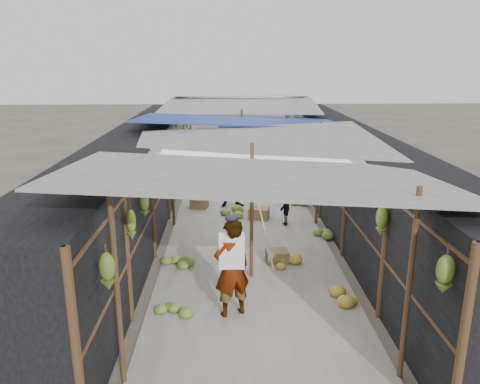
{
  "coord_description": "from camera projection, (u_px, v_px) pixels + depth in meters",
  "views": [
    {
      "loc": [
        -0.44,
        -5.2,
        4.02
      ],
      "look_at": [
        -0.17,
        4.6,
        1.25
      ],
      "focal_mm": 35.0,
      "sensor_mm": 36.0,
      "label": 1
    }
  ],
  "objects": [
    {
      "name": "ground",
      "position": [
        263.0,
        379.0,
        6.1
      ],
      "size": [
        80.0,
        80.0,
        0.0
      ],
      "primitive_type": "plane",
      "color": "#6B6356",
      "rests_on": "ground"
    },
    {
      "name": "aisle_slab",
      "position": [
        245.0,
        218.0,
        12.35
      ],
      "size": [
        3.6,
        16.0,
        0.02
      ],
      "primitive_type": "cube",
      "color": "#9E998E",
      "rests_on": "ground"
    },
    {
      "name": "stall_left",
      "position": [
        140.0,
        176.0,
        11.97
      ],
      "size": [
        1.4,
        15.0,
        2.3
      ],
      "primitive_type": "cube",
      "color": "black",
      "rests_on": "ground"
    },
    {
      "name": "stall_right",
      "position": [
        349.0,
        175.0,
        12.11
      ],
      "size": [
        1.4,
        15.0,
        2.3
      ],
      "primitive_type": "cube",
      "color": "black",
      "rests_on": "ground"
    },
    {
      "name": "crate_near",
      "position": [
        277.0,
        256.0,
        9.6
      ],
      "size": [
        0.47,
        0.39,
        0.26
      ],
      "primitive_type": "cube",
      "rotation": [
        0.0,
        0.0,
        0.08
      ],
      "color": "#93794B",
      "rests_on": "ground"
    },
    {
      "name": "crate_mid",
      "position": [
        259.0,
        213.0,
        12.23
      ],
      "size": [
        0.6,
        0.52,
        0.31
      ],
      "primitive_type": "cube",
      "rotation": [
        0.0,
        0.0,
        -0.22
      ],
      "color": "#93794B",
      "rests_on": "ground"
    },
    {
      "name": "crate_back",
      "position": [
        199.0,
        203.0,
        13.11
      ],
      "size": [
        0.53,
        0.47,
        0.29
      ],
      "primitive_type": "cube",
      "rotation": [
        0.0,
        0.0,
        -0.21
      ],
      "color": "#93794B",
      "rests_on": "ground"
    },
    {
      "name": "black_basin",
      "position": [
        287.0,
        181.0,
        15.77
      ],
      "size": [
        0.65,
        0.65,
        0.2
      ],
      "primitive_type": "cylinder",
      "color": "black",
      "rests_on": "ground"
    },
    {
      "name": "vendor_elderly",
      "position": [
        232.0,
        268.0,
        7.43
      ],
      "size": [
        0.71,
        0.61,
        1.66
      ],
      "primitive_type": "imported",
      "rotation": [
        0.0,
        0.0,
        3.56
      ],
      "color": "silver",
      "rests_on": "ground"
    },
    {
      "name": "shopper_blue",
      "position": [
        236.0,
        177.0,
        13.07
      ],
      "size": [
        0.94,
        0.79,
        1.72
      ],
      "primitive_type": "imported",
      "rotation": [
        0.0,
        0.0,
        0.18
      ],
      "color": "#224CAB",
      "rests_on": "ground"
    },
    {
      "name": "vendor_seated",
      "position": [
        285.0,
        209.0,
        11.68
      ],
      "size": [
        0.4,
        0.61,
        0.89
      ],
      "primitive_type": "imported",
      "rotation": [
        0.0,
        0.0,
        -1.44
      ],
      "color": "#47413D",
      "rests_on": "ground"
    },
    {
      "name": "market_canopy",
      "position": [
        245.0,
        125.0,
        12.03
      ],
      "size": [
        5.62,
        15.2,
        2.77
      ],
      "color": "brown",
      "rests_on": "ground"
    },
    {
      "name": "hanging_bananas",
      "position": [
        242.0,
        155.0,
        12.1
      ],
      "size": [
        3.96,
        14.33,
        0.86
      ],
      "color": "olive",
      "rests_on": "ground"
    },
    {
      "name": "floor_bananas",
      "position": [
        243.0,
        222.0,
        11.55
      ],
      "size": [
        3.85,
        9.66,
        0.34
      ],
      "color": "olive",
      "rests_on": "ground"
    }
  ]
}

